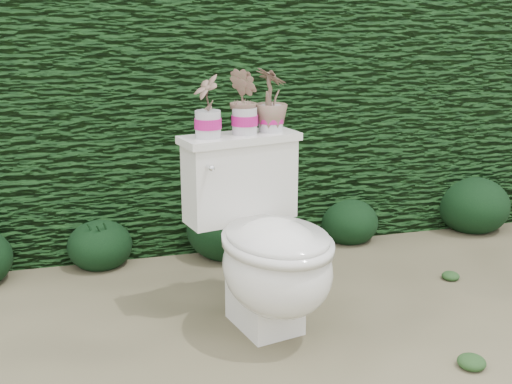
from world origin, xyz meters
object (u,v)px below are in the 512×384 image
object	(u,v)px
toilet	(267,248)
potted_plant_left	(208,108)
potted_plant_right	(271,102)
potted_plant_center	(245,103)

from	to	relation	value
toilet	potted_plant_left	size ratio (longest dim) A/B	3.26
potted_plant_left	potted_plant_right	xyz separation A→B (m)	(0.28, 0.06, 0.01)
toilet	potted_plant_center	bearing A→B (deg)	84.57
potted_plant_right	potted_plant_center	bearing A→B (deg)	78.05
toilet	potted_plant_left	bearing A→B (deg)	120.81
potted_plant_center	potted_plant_right	distance (m)	0.12
potted_plant_left	potted_plant_center	xyz separation A→B (m)	(0.16, 0.04, 0.01)
toilet	potted_plant_left	xyz separation A→B (m)	(-0.19, 0.20, 0.54)
toilet	potted_plant_right	distance (m)	0.62
potted_plant_center	potted_plant_right	bearing A→B (deg)	91.24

